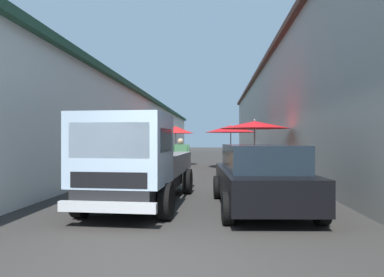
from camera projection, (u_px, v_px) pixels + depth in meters
name	position (u px, v px, depth m)	size (l,w,h in m)	color
ground	(204.00, 169.00, 17.40)	(90.00, 90.00, 0.00)	#33302D
building_left_whitewash	(89.00, 129.00, 20.20)	(49.80, 7.50, 4.36)	silver
building_right_concrete	(328.00, 111.00, 19.11)	(49.80, 7.50, 6.48)	#A39E93
fruit_stall_far_left	(255.00, 132.00, 13.30)	(2.84, 2.84, 2.39)	#9E9EA3
fruit_stall_near_right	(231.00, 133.00, 17.31)	(2.72, 2.72, 2.39)	#9E9EA3
fruit_stall_mid_lane	(176.00, 136.00, 19.25)	(2.12, 2.12, 2.41)	#9E9EA3
hatchback_car	(260.00, 177.00, 7.28)	(4.01, 2.13, 1.45)	black
delivery_truck	(133.00, 164.00, 7.12)	(4.99, 2.14, 2.08)	black
vendor_by_crates	(180.00, 157.00, 11.57)	(0.32, 0.62, 1.61)	#232328
parked_scooter	(256.00, 160.00, 17.96)	(1.67, 0.56, 1.14)	black
plastic_stool	(170.00, 171.00, 12.93)	(0.30, 0.30, 0.43)	#1E8C3F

